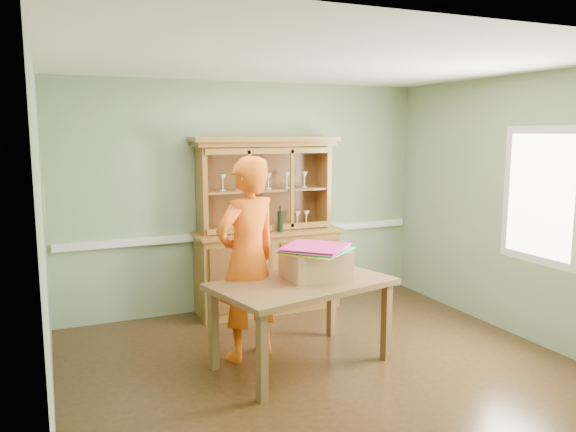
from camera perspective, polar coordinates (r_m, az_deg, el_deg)
name	(u,v)px	position (r m, az deg, el deg)	size (l,w,h in m)	color
floor	(321,367)	(5.31, 3.40, -15.02)	(4.50, 4.50, 0.00)	#412B15
ceiling	(324,62)	(4.90, 3.69, 15.32)	(4.50, 4.50, 0.00)	white
wall_back	(247,196)	(6.75, -4.14, 1.99)	(4.50, 4.50, 0.00)	gray
wall_left	(43,240)	(4.41, -23.59, -2.27)	(4.00, 4.00, 0.00)	gray
wall_right	(517,207)	(6.26, 22.24, 0.85)	(4.00, 4.00, 0.00)	gray
wall_front	(486,273)	(3.30, 19.47, -5.50)	(4.50, 4.50, 0.00)	gray
chair_rail	(249,234)	(6.80, -4.03, -1.80)	(4.41, 0.05, 0.08)	silver
framed_map	(45,207)	(4.67, -23.49, 0.81)	(0.03, 0.60, 0.46)	#312013
window_panel	(540,196)	(6.03, 24.21, 1.89)	(0.03, 0.96, 1.36)	silver
china_hutch	(267,250)	(6.69, -2.16, -3.46)	(1.76, 0.58, 2.06)	brown
dining_table	(302,291)	(5.13, 1.42, -7.63)	(1.75, 1.28, 0.79)	brown
cardboard_box	(316,264)	(5.19, 2.83, -4.88)	(0.56, 0.45, 0.26)	tan
kite_stack	(315,248)	(5.12, 2.75, -3.29)	(0.74, 0.74, 0.05)	yellow
person	(248,259)	(5.23, -4.13, -4.37)	(0.69, 0.46, 1.91)	#EA590E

